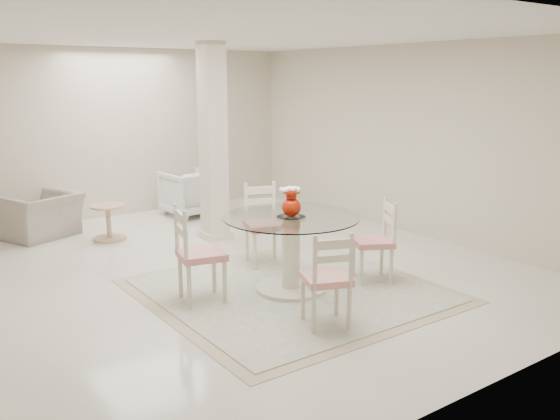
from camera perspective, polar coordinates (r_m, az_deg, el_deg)
ground at (r=7.16m, az=-4.59°, el=-5.53°), size 7.00×7.00×0.00m
room_shell at (r=6.81m, az=-4.87°, el=9.47°), size 6.02×7.02×2.71m
column at (r=8.23m, az=-6.45°, el=6.44°), size 0.30×0.30×2.70m
area_rug at (r=6.37m, az=1.05°, el=-7.74°), size 2.89×2.89×0.02m
dining_table at (r=6.24m, az=1.07°, el=-4.21°), size 1.42×1.42×0.82m
red_vase at (r=6.11m, az=1.07°, el=0.75°), size 0.24×0.21×0.31m
dining_chair_east at (r=6.59m, az=9.47°, el=-2.39°), size 0.55×0.55×1.02m
dining_chair_north at (r=7.14m, az=-1.64°, el=-0.77°), size 0.54×0.54×1.09m
dining_chair_west at (r=5.94m, az=-8.26°, el=-3.58°), size 0.52×0.52×1.10m
dining_chair_south at (r=5.30m, az=4.68°, el=-6.03°), size 0.52×0.52×1.01m
recliner_taupe at (r=9.06m, az=-22.04°, el=-0.49°), size 1.22×1.16×0.63m
armchair_white at (r=9.87m, az=-8.63°, el=1.65°), size 0.85×0.87×0.74m
side_table at (r=8.61m, az=-16.15°, el=-1.29°), size 0.48×0.48×0.50m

